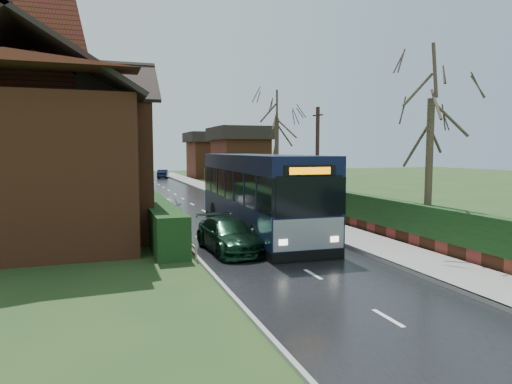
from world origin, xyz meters
name	(u,v)px	position (x,y,z in m)	size (l,w,h in m)	color
ground	(253,240)	(0.00, 0.00, 0.00)	(140.00, 140.00, 0.00)	#34481F
road	(204,211)	(0.00, 10.00, 0.01)	(6.00, 100.00, 0.02)	black
pavement	(266,208)	(4.25, 10.00, 0.07)	(2.50, 100.00, 0.14)	slate
kerb_right	(249,208)	(3.05, 10.00, 0.07)	(0.12, 100.00, 0.14)	gray
kerb_left	(156,213)	(-3.05, 10.00, 0.05)	(0.12, 100.00, 0.10)	gray
front_hedge	(151,212)	(-3.90, 5.00, 0.80)	(1.20, 16.00, 1.60)	black
picket_fence	(165,218)	(-3.15, 5.00, 0.45)	(0.10, 16.00, 0.90)	gray
right_wall_hedge	(287,193)	(5.80, 10.00, 1.02)	(0.60, 50.00, 1.80)	brown
brick_house	(45,141)	(-8.73, 4.78, 4.38)	(9.30, 14.60, 10.30)	brown
bus	(258,194)	(0.80, 1.63, 1.86)	(3.24, 12.42, 3.74)	black
car_silver	(166,207)	(-2.80, 7.51, 0.68)	(1.61, 4.01, 1.37)	#AEAFB3
car_green	(229,235)	(-1.60, -1.81, 0.64)	(1.80, 4.43, 1.29)	black
car_distant	(163,174)	(2.00, 45.76, 0.63)	(1.33, 3.82, 1.26)	black
bus_stop_sign	(292,190)	(3.20, 3.06, 1.89)	(0.23, 0.42, 2.86)	slate
telegraph_pole	(317,164)	(5.10, 4.00, 3.20)	(0.26, 0.81, 6.32)	black
tree_right_near	(432,88)	(6.00, -4.00, 6.37)	(3.95, 3.95, 8.52)	#3B3023
tree_right_far	(277,113)	(7.77, 16.93, 7.06)	(4.89, 4.89, 9.45)	#392B22
tree_house_side	(0,88)	(-12.28, 14.80, 7.97)	(4.70, 4.70, 10.67)	#36281F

